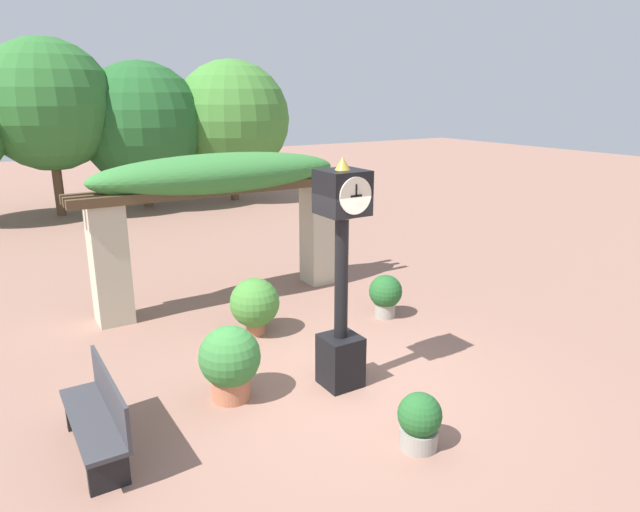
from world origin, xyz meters
TOP-DOWN VIEW (x-y plane):
  - ground_plane at (0.00, 0.00)m, footprint 60.00×60.00m
  - pedestal_clock at (0.03, 0.09)m, footprint 0.53×0.57m
  - pergola at (0.00, 3.80)m, footprint 5.09×1.15m
  - potted_plant_near_left at (-0.21, 2.12)m, footprint 0.77×0.77m
  - potted_plant_near_right at (-0.01, -1.48)m, footprint 0.47×0.47m
  - potted_plant_far_left at (1.95, 1.63)m, footprint 0.56×0.56m
  - potted_plant_far_right at (-1.31, 0.51)m, footprint 0.76×0.76m
  - park_bench at (-2.90, 0.18)m, footprint 0.42×1.58m
  - tree_line at (0.74, 13.26)m, footprint 11.50×4.28m

SIDE VIEW (x-z plane):
  - ground_plane at x=0.00m, z-range 0.00..0.00m
  - potted_plant_near_right at x=-0.01m, z-range 0.01..0.63m
  - potted_plant_far_left at x=1.95m, z-range 0.04..0.77m
  - park_bench at x=-2.90m, z-range -0.01..0.88m
  - potted_plant_near_left at x=-0.21m, z-range 0.05..0.96m
  - potted_plant_far_right at x=-1.31m, z-range 0.04..0.98m
  - pedestal_clock at x=0.03m, z-range 0.00..2.93m
  - pergola at x=0.00m, z-range 0.65..3.30m
  - tree_line at x=0.74m, z-range 0.27..5.46m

